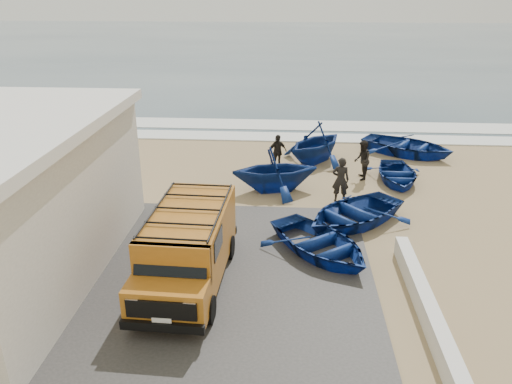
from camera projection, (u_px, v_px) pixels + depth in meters
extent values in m
plane|color=tan|center=(234.00, 247.00, 15.30)|extent=(160.00, 160.00, 0.00)
cube|color=#413E3B|center=(153.00, 280.00, 13.58)|extent=(12.00, 10.00, 0.05)
cube|color=#385166|center=(280.00, 45.00, 66.87)|extent=(180.00, 88.00, 0.01)
cube|color=white|center=(259.00, 137.00, 26.34)|extent=(180.00, 1.60, 0.06)
cube|color=white|center=(262.00, 125.00, 28.65)|extent=(180.00, 2.20, 0.04)
cube|color=black|center=(106.00, 171.00, 14.07)|extent=(0.08, 0.70, 0.90)
cube|color=silver|center=(425.00, 304.00, 12.12)|extent=(0.35, 6.00, 0.55)
cube|color=#B2681A|center=(190.00, 238.00, 13.38)|extent=(2.03, 3.92, 1.63)
cube|color=#B2681A|center=(167.00, 301.00, 11.34)|extent=(1.91, 0.96, 0.89)
cube|color=black|center=(170.00, 261.00, 11.47)|extent=(1.74, 0.40, 0.71)
cube|color=black|center=(161.00, 310.00, 10.88)|extent=(1.60, 0.14, 0.44)
cube|color=black|center=(162.00, 327.00, 11.02)|extent=(1.92, 0.21, 0.22)
cube|color=black|center=(188.00, 209.00, 12.99)|extent=(1.92, 3.62, 0.06)
cylinder|color=black|center=(137.00, 305.00, 11.97)|extent=(0.24, 0.70, 0.69)
cylinder|color=black|center=(171.00, 244.00, 14.78)|extent=(0.24, 0.70, 0.69)
cylinder|color=black|center=(209.00, 310.00, 11.79)|extent=(0.24, 0.70, 0.69)
cylinder|color=black|center=(230.00, 247.00, 14.60)|extent=(0.24, 0.70, 0.69)
imported|color=navy|center=(320.00, 243.00, 14.75)|extent=(4.39, 4.58, 0.77)
imported|color=navy|center=(353.00, 213.00, 16.67)|extent=(4.80, 4.71, 0.81)
imported|color=navy|center=(275.00, 169.00, 19.20)|extent=(3.90, 3.56, 1.75)
imported|color=navy|center=(397.00, 174.00, 20.25)|extent=(2.37, 3.26, 0.66)
imported|color=navy|center=(316.00, 142.00, 22.36)|extent=(4.50, 4.59, 1.83)
imported|color=navy|center=(407.00, 146.00, 23.48)|extent=(5.20, 4.80, 0.88)
imported|color=black|center=(341.00, 180.00, 18.23)|extent=(0.65, 0.44, 1.71)
imported|color=black|center=(362.00, 160.00, 20.38)|extent=(0.67, 0.83, 1.63)
imported|color=black|center=(277.00, 152.00, 21.57)|extent=(0.97, 0.76, 1.53)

